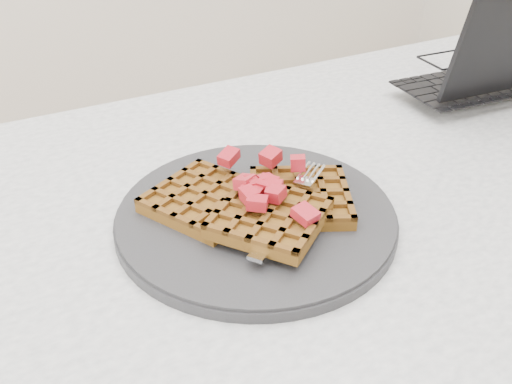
# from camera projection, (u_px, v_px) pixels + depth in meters

# --- Properties ---
(table) EXTENTS (1.20, 0.80, 0.75)m
(table) POSITION_uv_depth(u_px,v_px,m) (336.00, 271.00, 0.74)
(table) COLOR silver
(table) RESTS_ON ground
(plate) EXTENTS (0.31, 0.31, 0.02)m
(plate) POSITION_uv_depth(u_px,v_px,m) (256.00, 216.00, 0.63)
(plate) COLOR #252528
(plate) RESTS_ON table
(waffles) EXTENTS (0.24, 0.22, 0.03)m
(waffles) POSITION_uv_depth(u_px,v_px,m) (258.00, 203.00, 0.62)
(waffles) COLOR brown
(waffles) RESTS_ON plate
(strawberry_pile) EXTENTS (0.15, 0.15, 0.02)m
(strawberry_pile) POSITION_uv_depth(u_px,v_px,m) (256.00, 181.00, 0.61)
(strawberry_pile) COLOR #93000E
(strawberry_pile) RESTS_ON waffles
(fork) EXTENTS (0.16, 0.13, 0.02)m
(fork) POSITION_uv_depth(u_px,v_px,m) (293.00, 211.00, 0.61)
(fork) COLOR silver
(fork) RESTS_ON plate
(laptop) EXTENTS (0.34, 0.26, 0.22)m
(laptop) POSITION_uv_depth(u_px,v_px,m) (486.00, 67.00, 0.94)
(laptop) COLOR black
(laptop) RESTS_ON table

